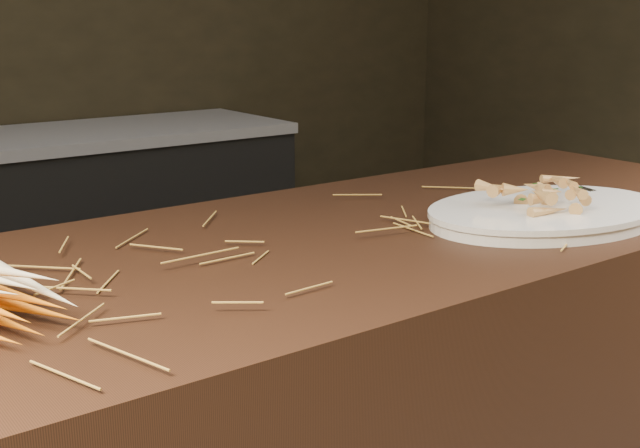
{
  "coord_description": "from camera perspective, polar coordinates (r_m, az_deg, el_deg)",
  "views": [
    {
      "loc": [
        -0.59,
        -0.72,
        1.26
      ],
      "look_at": [
        0.08,
        0.19,
        0.96
      ],
      "focal_mm": 45.0,
      "sensor_mm": 36.0,
      "label": 1
    }
  ],
  "objects": [
    {
      "name": "serving_platter",
      "position": [
        1.48,
        15.74,
        0.64
      ],
      "size": [
        0.5,
        0.37,
        0.02
      ],
      "primitive_type": null,
      "rotation": [
        0.0,
        0.0,
        -0.15
      ],
      "color": "white",
      "rests_on": "main_counter"
    },
    {
      "name": "back_counter",
      "position": [
        3.15,
        -18.61,
        -1.47
      ],
      "size": [
        1.82,
        0.62,
        0.84
      ],
      "color": "black",
      "rests_on": "ground"
    },
    {
      "name": "serving_fork",
      "position": [
        1.57,
        20.59,
        1.62
      ],
      "size": [
        0.06,
        0.17,
        0.0
      ],
      "primitive_type": "cube",
      "rotation": [
        0.0,
        0.0,
        -0.27
      ],
      "color": "silver",
      "rests_on": "serving_platter"
    },
    {
      "name": "straw_bedding",
      "position": [
        1.23,
        -6.1,
        -1.86
      ],
      "size": [
        1.4,
        0.6,
        0.02
      ],
      "primitive_type": null,
      "color": "olive",
      "rests_on": "main_counter"
    },
    {
      "name": "roasted_veg_heap",
      "position": [
        1.47,
        15.84,
        2.05
      ],
      "size": [
        0.24,
        0.19,
        0.05
      ],
      "primitive_type": null,
      "rotation": [
        0.0,
        0.0,
        -0.15
      ],
      "color": "#B27532",
      "rests_on": "serving_platter"
    }
  ]
}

